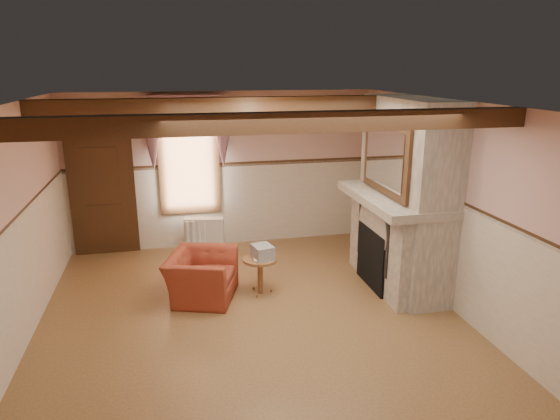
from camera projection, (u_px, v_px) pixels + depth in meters
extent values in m
cube|color=brown|center=(251.00, 318.00, 6.63)|extent=(5.50, 6.00, 0.01)
cube|color=silver|center=(248.00, 103.00, 5.84)|extent=(5.50, 6.00, 0.01)
cube|color=tan|center=(223.00, 170.00, 9.05)|extent=(5.50, 0.02, 2.80)
cube|color=tan|center=(321.00, 342.00, 3.43)|extent=(5.50, 0.02, 2.80)
cube|color=tan|center=(10.00, 233.00, 5.66)|extent=(0.02, 6.00, 2.80)
cube|color=tan|center=(448.00, 204.00, 6.82)|extent=(0.02, 6.00, 2.80)
cube|color=black|center=(376.00, 258.00, 7.49)|extent=(0.20, 0.95, 0.90)
imported|color=maroon|center=(202.00, 276.00, 7.13)|extent=(1.16, 1.24, 0.66)
cylinder|color=brown|center=(260.00, 276.00, 7.27)|extent=(0.57, 0.57, 0.55)
cube|color=#B7AD8C|center=(263.00, 252.00, 7.16)|extent=(0.32, 0.37, 0.20)
cube|color=silver|center=(204.00, 234.00, 8.99)|extent=(0.72, 0.32, 0.60)
imported|color=brown|center=(389.00, 188.00, 7.47)|extent=(0.32, 0.32, 0.08)
cube|color=black|center=(373.00, 176.00, 7.99)|extent=(0.14, 0.24, 0.20)
cylinder|color=gold|center=(384.00, 179.00, 7.61)|extent=(0.11, 0.11, 0.28)
cylinder|color=#AD152B|center=(413.00, 198.00, 6.73)|extent=(0.06, 0.06, 0.16)
cylinder|color=yellow|center=(401.00, 193.00, 7.07)|extent=(0.06, 0.06, 0.12)
cube|color=gray|center=(406.00, 195.00, 7.31)|extent=(0.85, 2.00, 2.80)
cube|color=gray|center=(395.00, 198.00, 7.28)|extent=(1.05, 2.05, 0.12)
cube|color=silver|center=(385.00, 157.00, 7.07)|extent=(0.06, 1.44, 1.04)
cube|color=black|center=(103.00, 196.00, 8.64)|extent=(1.10, 0.10, 2.10)
cube|color=white|center=(189.00, 158.00, 8.82)|extent=(1.06, 0.08, 2.02)
cube|color=gray|center=(187.00, 124.00, 8.57)|extent=(1.30, 0.14, 1.40)
cube|color=black|center=(268.00, 123.00, 4.75)|extent=(5.50, 0.18, 0.20)
cube|color=black|center=(234.00, 104.00, 7.00)|extent=(5.50, 0.18, 0.20)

